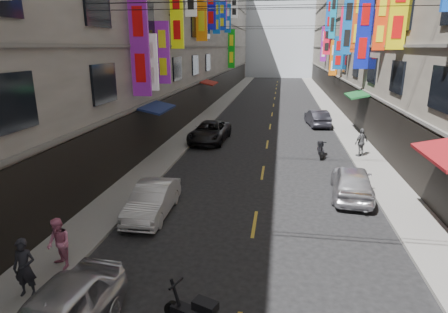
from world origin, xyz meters
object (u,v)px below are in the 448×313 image
(car_left_mid, at_px, (152,200))
(car_left_far, at_px, (210,132))
(car_right_mid, at_px, (352,181))
(pedestrian_rfar, at_px, (361,142))
(pedestrian_lnear, at_px, (25,268))
(scooter_far_right, at_px, (321,150))
(car_right_far, at_px, (317,118))
(pedestrian_lfar, at_px, (59,244))

(car_left_mid, distance_m, car_left_far, 12.01)
(car_left_far, bearing_deg, car_right_mid, -45.34)
(car_right_mid, height_order, pedestrian_rfar, pedestrian_rfar)
(pedestrian_lnear, relative_size, pedestrian_rfar, 0.95)
(scooter_far_right, height_order, pedestrian_rfar, pedestrian_rfar)
(pedestrian_lnear, bearing_deg, car_left_far, 79.52)
(car_right_far, relative_size, pedestrian_lnear, 2.57)
(scooter_far_right, bearing_deg, pedestrian_rfar, -177.67)
(car_left_mid, bearing_deg, pedestrian_lnear, -106.83)
(pedestrian_rfar, bearing_deg, scooter_far_right, -36.26)
(pedestrian_lnear, bearing_deg, car_left_mid, 68.71)
(scooter_far_right, xyz_separation_m, car_left_far, (-7.26, 2.71, 0.25))
(car_right_far, bearing_deg, pedestrian_rfar, 93.02)
(pedestrian_lnear, distance_m, pedestrian_rfar, 18.48)
(scooter_far_right, relative_size, car_right_far, 0.44)
(car_right_mid, bearing_deg, car_left_far, -42.23)
(pedestrian_lfar, height_order, pedestrian_rfar, pedestrian_rfar)
(car_left_mid, xyz_separation_m, car_left_far, (0.00, 12.01, 0.06))
(car_right_far, distance_m, pedestrian_lfar, 24.57)
(car_left_far, bearing_deg, pedestrian_rfar, -12.64)
(car_right_far, xyz_separation_m, pedestrian_rfar, (1.72, -9.30, 0.28))
(car_left_far, distance_m, pedestrian_rfar, 9.93)
(car_right_mid, relative_size, pedestrian_lnear, 2.62)
(scooter_far_right, distance_m, car_right_far, 9.40)
(car_left_far, relative_size, pedestrian_lfar, 3.23)
(car_left_far, relative_size, pedestrian_lnear, 3.10)
(scooter_far_right, relative_size, pedestrian_lnear, 1.12)
(car_left_mid, distance_m, car_right_mid, 8.58)
(car_left_far, relative_size, car_right_mid, 1.18)
(car_left_far, height_order, car_right_far, car_left_far)
(car_left_far, xyz_separation_m, car_right_mid, (8.00, -8.91, 0.03))
(car_right_mid, xyz_separation_m, pedestrian_lnear, (-9.53, -8.50, 0.21))
(scooter_far_right, bearing_deg, car_left_far, -20.15)
(car_left_far, bearing_deg, scooter_far_right, -17.75)
(car_right_far, bearing_deg, pedestrian_lnear, 61.25)
(car_right_far, bearing_deg, pedestrian_lfar, 60.42)
(car_left_mid, relative_size, pedestrian_rfar, 2.27)
(pedestrian_lfar, bearing_deg, car_left_mid, 105.74)
(car_right_mid, bearing_deg, car_right_far, -83.60)
(car_right_mid, height_order, car_right_far, car_right_mid)
(pedestrian_lnear, bearing_deg, scooter_far_right, 53.65)
(car_left_mid, distance_m, pedestrian_lnear, 5.61)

